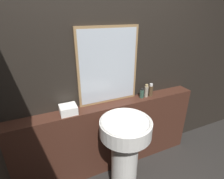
{
  "coord_description": "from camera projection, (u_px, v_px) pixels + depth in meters",
  "views": [
    {
      "loc": [
        -0.71,
        -0.37,
        1.9
      ],
      "look_at": [
        -0.03,
        1.16,
        1.15
      ],
      "focal_mm": 28.0,
      "sensor_mm": 36.0,
      "label": 1
    }
  ],
  "objects": [
    {
      "name": "shampoo_bottle",
      "position": [
        142.0,
        93.0,
        2.15
      ],
      "size": [
        0.05,
        0.05,
        0.12
      ],
      "color": "#2D4C3D",
      "rests_on": "vanity_counter"
    },
    {
      "name": "pedestal_sink",
      "position": [
        125.0,
        150.0,
        1.78
      ],
      "size": [
        0.5,
        0.5,
        0.97
      ],
      "color": "silver",
      "rests_on": "ground_plane"
    },
    {
      "name": "conditioner_bottle",
      "position": [
        146.0,
        91.0,
        2.16
      ],
      "size": [
        0.05,
        0.05,
        0.16
      ],
      "color": "gray",
      "rests_on": "vanity_counter"
    },
    {
      "name": "mirror",
      "position": [
        108.0,
        67.0,
        1.91
      ],
      "size": [
        0.7,
        0.03,
        0.85
      ],
      "color": "#937047",
      "rests_on": "vanity_counter"
    },
    {
      "name": "wall_back",
      "position": [
        107.0,
        74.0,
        1.99
      ],
      "size": [
        8.0,
        0.06,
        2.5
      ],
      "color": "black",
      "rests_on": "ground_plane"
    },
    {
      "name": "towel_stack",
      "position": [
        68.0,
        109.0,
        1.82
      ],
      "size": [
        0.17,
        0.16,
        0.09
      ],
      "color": "white",
      "rests_on": "vanity_counter"
    },
    {
      "name": "lotion_bottle",
      "position": [
        151.0,
        90.0,
        2.19
      ],
      "size": [
        0.05,
        0.05,
        0.16
      ],
      "color": "#4C3823",
      "rests_on": "vanity_counter"
    },
    {
      "name": "vanity_counter",
      "position": [
        111.0,
        136.0,
        2.2
      ],
      "size": [
        2.27,
        0.19,
        0.92
      ],
      "color": "#422319",
      "rests_on": "ground_plane"
    }
  ]
}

